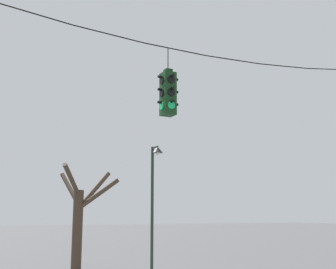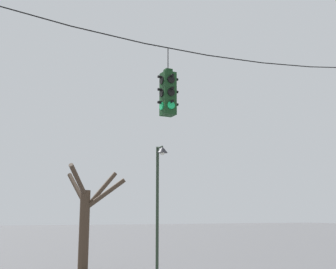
% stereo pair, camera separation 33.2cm
% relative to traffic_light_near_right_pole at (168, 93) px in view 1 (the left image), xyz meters
% --- Properties ---
extents(span_wire, '(13.29, 0.03, 0.55)m').
position_rel_traffic_light_near_right_pole_xyz_m(span_wire, '(0.27, -0.00, 1.43)').
color(span_wire, black).
extents(traffic_light_near_right_pole, '(0.58, 0.58, 1.83)m').
position_rel_traffic_light_near_right_pole_xyz_m(traffic_light_near_right_pole, '(0.00, 0.00, 0.00)').
color(traffic_light_near_right_pole, '#143819').
extents(street_lamp, '(0.43, 0.74, 5.22)m').
position_rel_traffic_light_near_right_pole_xyz_m(street_lamp, '(2.47, 5.92, -1.92)').
color(street_lamp, '#233323').
rests_on(street_lamp, ground_plane).
extents(bare_tree, '(2.80, 2.92, 4.67)m').
position_rel_traffic_light_near_right_pole_xyz_m(bare_tree, '(0.54, 9.73, -3.16)').
color(bare_tree, '#423326').
rests_on(bare_tree, ground_plane).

